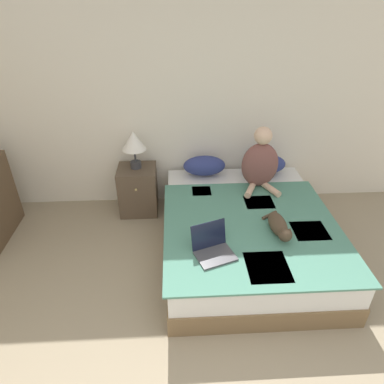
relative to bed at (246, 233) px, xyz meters
name	(u,v)px	position (x,y,z in m)	size (l,w,h in m)	color
wall_back	(189,104)	(-0.54, 1.11, 1.04)	(5.69, 0.05, 2.55)	silver
bed	(246,233)	(0.00, 0.00, 0.00)	(1.69, 2.08, 0.47)	brown
pillow_near	(204,166)	(-0.37, 0.88, 0.35)	(0.51, 0.28, 0.23)	navy
pillow_far	(265,164)	(0.37, 0.88, 0.35)	(0.51, 0.28, 0.23)	navy
person_sitting	(260,163)	(0.22, 0.56, 0.53)	(0.41, 0.40, 0.71)	brown
cat_tabby	(279,226)	(0.22, -0.32, 0.32)	(0.19, 0.56, 0.18)	#473828
laptop_open	(213,248)	(-0.42, -0.56, 0.29)	(0.40, 0.38, 0.25)	#424247
nightstand	(138,190)	(-1.19, 0.83, 0.06)	(0.45, 0.43, 0.59)	brown
table_lamp	(134,142)	(-1.19, 0.86, 0.68)	(0.28, 0.28, 0.45)	#38383D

